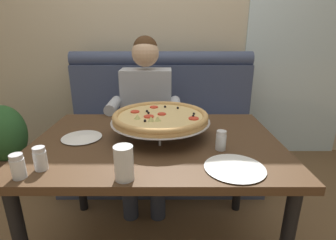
# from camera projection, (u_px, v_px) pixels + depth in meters

# --- Properties ---
(back_wall_with_window) EXTENTS (6.00, 0.12, 2.80)m
(back_wall_with_window) POSITION_uv_depth(u_px,v_px,m) (161.00, 21.00, 2.60)
(back_wall_with_window) COLOR beige
(back_wall_with_window) RESTS_ON ground_plane
(window_panel) EXTENTS (1.10, 0.02, 2.80)m
(window_panel) POSITION_uv_depth(u_px,v_px,m) (303.00, 21.00, 2.53)
(window_panel) COLOR white
(window_panel) RESTS_ON ground_plane
(booth_bench) EXTENTS (1.70, 0.78, 1.13)m
(booth_bench) POSITION_uv_depth(u_px,v_px,m) (160.00, 135.00, 2.38)
(booth_bench) COLOR #424C6B
(booth_bench) RESTS_ON ground_plane
(dining_table) EXTENTS (1.31, 0.91, 0.74)m
(dining_table) POSITION_uv_depth(u_px,v_px,m) (156.00, 154.00, 1.42)
(dining_table) COLOR #4C331E
(dining_table) RESTS_ON ground_plane
(diner_main) EXTENTS (0.54, 0.64, 1.27)m
(diner_main) POSITION_uv_depth(u_px,v_px,m) (145.00, 111.00, 2.03)
(diner_main) COLOR #2D3342
(diner_main) RESTS_ON ground_plane
(pizza) EXTENTS (0.55, 0.55, 0.14)m
(pizza) POSITION_uv_depth(u_px,v_px,m) (160.00, 117.00, 1.42)
(pizza) COLOR silver
(pizza) RESTS_ON dining_table
(shaker_oregano) EXTENTS (0.05, 0.05, 0.10)m
(shaker_oregano) POSITION_uv_depth(u_px,v_px,m) (220.00, 142.00, 1.27)
(shaker_oregano) COLOR white
(shaker_oregano) RESTS_ON dining_table
(shaker_pepper_flakes) EXTENTS (0.05, 0.05, 0.10)m
(shaker_pepper_flakes) POSITION_uv_depth(u_px,v_px,m) (17.00, 168.00, 1.01)
(shaker_pepper_flakes) COLOR white
(shaker_pepper_flakes) RESTS_ON dining_table
(shaker_parmesan) EXTENTS (0.05, 0.05, 0.10)m
(shaker_parmesan) POSITION_uv_depth(u_px,v_px,m) (39.00, 160.00, 1.08)
(shaker_parmesan) COLOR white
(shaker_parmesan) RESTS_ON dining_table
(plate_near_left) EXTENTS (0.26, 0.26, 0.02)m
(plate_near_left) POSITION_uv_depth(u_px,v_px,m) (234.00, 166.00, 1.09)
(plate_near_left) COLOR white
(plate_near_left) RESTS_ON dining_table
(plate_near_right) EXTENTS (0.22, 0.22, 0.02)m
(plate_near_right) POSITION_uv_depth(u_px,v_px,m) (81.00, 137.00, 1.41)
(plate_near_right) COLOR white
(plate_near_right) RESTS_ON dining_table
(drinking_glass) EXTENTS (0.08, 0.08, 0.14)m
(drinking_glass) POSITION_uv_depth(u_px,v_px,m) (123.00, 165.00, 1.00)
(drinking_glass) COLOR silver
(drinking_glass) RESTS_ON dining_table
(patio_chair) EXTENTS (0.43, 0.43, 0.86)m
(patio_chair) POSITION_uv_depth(u_px,v_px,m) (253.00, 94.00, 3.40)
(patio_chair) COLOR black
(patio_chair) RESTS_ON ground_plane
(potted_plant) EXTENTS (0.36, 0.36, 0.70)m
(potted_plant) POSITION_uv_depth(u_px,v_px,m) (5.00, 139.00, 2.30)
(potted_plant) COLOR brown
(potted_plant) RESTS_ON ground_plane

